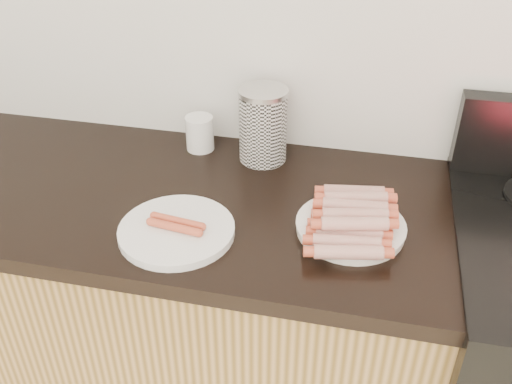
% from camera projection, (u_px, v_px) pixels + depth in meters
% --- Properties ---
extents(cabinet_base, '(2.20, 0.59, 0.86)m').
position_uv_depth(cabinet_base, '(49.00, 304.00, 1.73)').
color(cabinet_base, '#A27948').
rests_on(cabinet_base, floor).
extents(counter_slab, '(2.20, 0.62, 0.04)m').
position_uv_depth(counter_slab, '(14.00, 180.00, 1.48)').
color(counter_slab, black).
rests_on(counter_slab, cabinet_base).
extents(main_plate, '(0.27, 0.27, 0.02)m').
position_uv_depth(main_plate, '(350.00, 228.00, 1.26)').
color(main_plate, white).
rests_on(main_plate, counter_slab).
extents(side_plate, '(0.32, 0.32, 0.02)m').
position_uv_depth(side_plate, '(177.00, 231.00, 1.25)').
color(side_plate, white).
rests_on(side_plate, counter_slab).
extents(hotdog_pile, '(0.14, 0.27, 0.06)m').
position_uv_depth(hotdog_pile, '(352.00, 217.00, 1.24)').
color(hotdog_pile, maroon).
rests_on(hotdog_pile, main_plate).
extents(plain_sausages, '(0.12, 0.06, 0.02)m').
position_uv_depth(plain_sausages, '(176.00, 224.00, 1.24)').
color(plain_sausages, '#BA7237').
rests_on(plain_sausages, side_plate).
extents(canister, '(0.13, 0.13, 0.20)m').
position_uv_depth(canister, '(263.00, 125.00, 1.48)').
color(canister, white).
rests_on(canister, counter_slab).
extents(mug, '(0.09, 0.09, 0.09)m').
position_uv_depth(mug, '(200.00, 133.00, 1.55)').
color(mug, white).
rests_on(mug, counter_slab).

